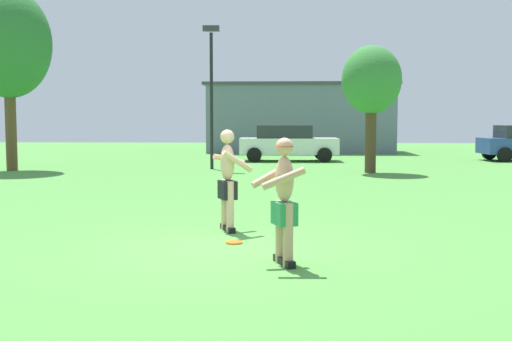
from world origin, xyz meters
The scene contains 9 objects.
ground_plane centered at (0.00, 0.00, 0.00)m, with size 80.00×80.00×0.00m, color #4C8E3D.
player_near centered at (-0.11, 1.50, 0.89)m, with size 0.70×0.80×1.68m.
player_in_green centered at (0.82, -0.85, 0.88)m, with size 0.71×0.67×1.63m.
frisbee centered at (0.08, 0.48, 0.01)m, with size 0.26×0.26×0.03m, color orange.
car_white_near_post centered at (0.86, 18.78, 0.82)m, with size 4.36×2.14×1.58m.
lamp_post centered at (-1.95, 14.23, 3.26)m, with size 0.60×0.24×5.26m.
outbuilding_behind_lot centered at (1.57, 26.62, 1.93)m, with size 10.56×4.66×3.85m.
tree_left_field centered at (3.73, 12.92, 3.13)m, with size 2.05×2.05×4.37m.
tree_right_field centered at (-9.10, 13.24, 4.52)m, with size 3.02×3.02×6.51m.
Camera 1 is at (0.87, -8.62, 1.85)m, focal length 43.45 mm.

